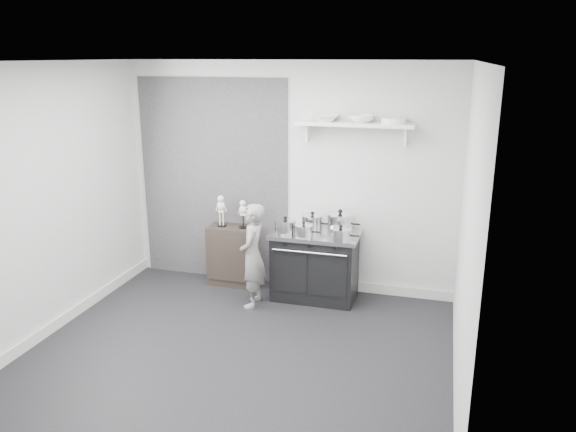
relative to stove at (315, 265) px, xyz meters
The scene contains 16 objects.
ground 1.59m from the stove, 105.97° to the right, with size 4.00×4.00×0.00m, color black.
room_shell 1.88m from the stove, 111.07° to the right, with size 4.02×3.62×2.71m.
wall_shelf 1.66m from the stove, 28.02° to the left, with size 1.30×0.26×0.24m.
stove is the anchor object (origin of this frame).
side_cabinet 1.09m from the stove, behind, with size 0.57×0.33×0.74m, color black.
child 0.77m from the stove, 147.46° to the right, with size 0.43×0.29×1.19m, color gray.
pot_front_left 0.59m from the stove, 159.86° to the right, with size 0.33×0.24×0.20m.
pot_back_left 0.50m from the stove, 120.48° to the left, with size 0.34×0.25×0.21m.
pot_back_right 0.58m from the stove, 25.43° to the left, with size 0.38×0.30×0.26m.
pot_front_right 0.60m from the stove, 31.67° to the right, with size 0.33×0.24×0.18m.
pot_front_center 0.50m from the stove, 119.01° to the right, with size 0.30×0.21×0.17m.
skeleton_full 1.34m from the stove, behind, with size 0.12×0.08×0.44m, color beige, non-canonical shape.
skeleton_torso 1.08m from the stove, behind, with size 0.11×0.07×0.40m, color beige, non-canonical shape.
bowl_large 1.68m from the stove, 75.73° to the left, with size 0.29×0.29×0.07m, color white.
bowl_small 1.75m from the stove, 23.11° to the left, with size 0.26×0.26×0.08m, color white.
plate_stack 1.86m from the stove, 13.65° to the left, with size 0.27×0.27×0.06m, color white.
Camera 1 is at (1.77, -4.49, 2.75)m, focal length 35.00 mm.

